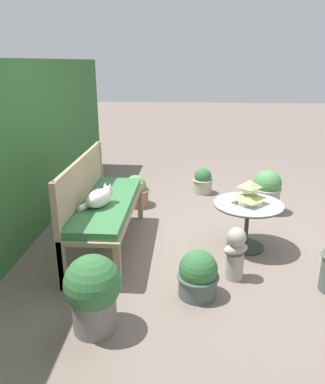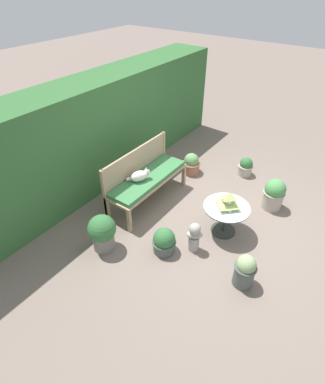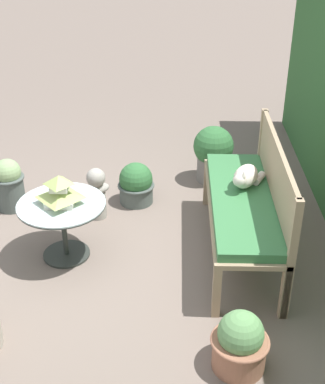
{
  "view_description": "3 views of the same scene",
  "coord_description": "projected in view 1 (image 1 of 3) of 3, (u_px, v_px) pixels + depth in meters",
  "views": [
    {
      "loc": [
        -3.85,
        0.38,
        1.92
      ],
      "look_at": [
        -0.09,
        0.63,
        0.6
      ],
      "focal_mm": 35.0,
      "sensor_mm": 36.0,
      "label": 1
    },
    {
      "loc": [
        -3.59,
        -1.55,
        3.5
      ],
      "look_at": [
        -0.35,
        0.81,
        0.44
      ],
      "focal_mm": 28.0,
      "sensor_mm": 36.0,
      "label": 2
    },
    {
      "loc": [
        3.55,
        0.65,
        2.74
      ],
      "look_at": [
        -0.06,
        0.55,
        0.68
      ],
      "focal_mm": 50.0,
      "sensor_mm": 36.0,
      "label": 3
    }
  ],
  "objects": [
    {
      "name": "potted_plant_hedge_corner",
      "position": [
        267.0,
        191.0,
        4.96
      ],
      "size": [
        0.38,
        0.38,
        0.58
      ],
      "color": "#ADA393",
      "rests_on": "ground"
    },
    {
      "name": "garden_bust",
      "position": [
        235.0,
        252.0,
        3.42
      ],
      "size": [
        0.25,
        0.29,
        0.51
      ],
      "rotation": [
        0.0,
        0.0,
        -1.05
      ],
      "color": "#A39E93",
      "rests_on": "ground"
    },
    {
      "name": "garden_bench",
      "position": [
        107.0,
        207.0,
        3.93
      ],
      "size": [
        1.67,
        0.55,
        0.55
      ],
      "color": "tan",
      "rests_on": "ground"
    },
    {
      "name": "potted_plant_table_near",
      "position": [
        198.0,
        275.0,
        3.19
      ],
      "size": [
        0.37,
        0.37,
        0.42
      ],
      "color": "#4C5651",
      "rests_on": "ground"
    },
    {
      "name": "pagoda_birdhouse",
      "position": [
        249.0,
        193.0,
        3.87
      ],
      "size": [
        0.31,
        0.31,
        0.26
      ],
      "color": "silver",
      "rests_on": "patio_table"
    },
    {
      "name": "ground",
      "position": [
        218.0,
        240.0,
        4.24
      ],
      "size": [
        30.0,
        30.0,
        0.0
      ],
      "primitive_type": "plane",
      "color": "#75665B"
    },
    {
      "name": "potted_plant_path_edge",
      "position": [
        93.0,
        292.0,
        2.74
      ],
      "size": [
        0.42,
        0.42,
        0.61
      ],
      "color": "slate",
      "rests_on": "ground"
    },
    {
      "name": "patio_table",
      "position": [
        248.0,
        213.0,
        3.95
      ],
      "size": [
        0.73,
        0.73,
        0.52
      ],
      "color": "#2D332D",
      "rests_on": "ground"
    },
    {
      "name": "potted_plant_bench_right",
      "position": [
        136.0,
        192.0,
        5.21
      ],
      "size": [
        0.39,
        0.39,
        0.44
      ],
      "color": "#9E664C",
      "rests_on": "ground"
    },
    {
      "name": "bench_backrest",
      "position": [
        82.0,
        184.0,
        3.86
      ],
      "size": [
        1.67,
        0.06,
        1.0
      ],
      "color": "tan",
      "rests_on": "ground"
    },
    {
      "name": "potted_plant_patio_mid",
      "position": [
        203.0,
        181.0,
        5.7
      ],
      "size": [
        0.31,
        0.31,
        0.39
      ],
      "color": "#ADA393",
      "rests_on": "ground"
    },
    {
      "name": "cat",
      "position": [
        99.0,
        198.0,
        3.71
      ],
      "size": [
        0.36,
        0.34,
        0.21
      ],
      "rotation": [
        0.0,
        0.0,
        -0.47
      ],
      "color": "silver",
      "rests_on": "garden_bench"
    }
  ]
}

